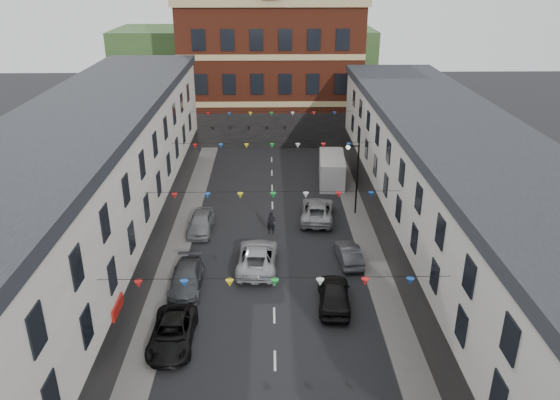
{
  "coord_description": "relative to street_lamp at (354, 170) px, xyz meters",
  "views": [
    {
      "loc": [
        -0.18,
        -26.69,
        18.81
      ],
      "look_at": [
        0.48,
        7.23,
        4.26
      ],
      "focal_mm": 35.0,
      "sensor_mm": 36.0,
      "label": 1
    }
  ],
  "objects": [
    {
      "name": "pavement_right",
      "position": [
        0.35,
        -12.0,
        -3.83
      ],
      "size": [
        1.8,
        64.0,
        0.15
      ],
      "primitive_type": "cube",
      "color": "#605E5B",
      "rests_on": "ground"
    },
    {
      "name": "ground",
      "position": [
        -6.55,
        -14.0,
        -3.9
      ],
      "size": [
        160.0,
        160.0,
        0.0
      ],
      "primitive_type": "plane",
      "color": "black",
      "rests_on": "ground"
    },
    {
      "name": "pedestrian",
      "position": [
        -6.67,
        -3.38,
        -2.99
      ],
      "size": [
        0.73,
        0.54,
        1.82
      ],
      "primitive_type": "imported",
      "rotation": [
        0.0,
        0.0,
        -0.17
      ],
      "color": "black",
      "rests_on": "ground"
    },
    {
      "name": "street_lamp",
      "position": [
        0.0,
        0.0,
        0.0
      ],
      "size": [
        1.1,
        0.36,
        6.0
      ],
      "color": "black",
      "rests_on": "ground"
    },
    {
      "name": "pavement_left",
      "position": [
        -13.45,
        -12.0,
        -3.83
      ],
      "size": [
        1.8,
        64.0,
        0.15
      ],
      "primitive_type": "cube",
      "color": "#605E5B",
      "rests_on": "ground"
    },
    {
      "name": "car_right_e",
      "position": [
        -1.39,
        -7.81,
        -3.25
      ],
      "size": [
        1.73,
        4.08,
        1.31
      ],
      "primitive_type": "imported",
      "rotation": [
        0.0,
        0.0,
        3.23
      ],
      "color": "#46474D",
      "rests_on": "ground"
    },
    {
      "name": "white_van",
      "position": [
        -0.95,
        7.26,
        -2.61
      ],
      "size": [
        2.67,
        5.99,
        2.58
      ],
      "primitive_type": "cube",
      "rotation": [
        0.0,
        0.0,
        -0.07
      ],
      "color": "silver",
      "rests_on": "ground"
    },
    {
      "name": "moving_car",
      "position": [
        -7.64,
        -8.37,
        -3.12
      ],
      "size": [
        2.84,
        5.76,
        1.57
      ],
      "primitive_type": "imported",
      "rotation": [
        0.0,
        0.0,
        3.1
      ],
      "color": "#AFB1B6",
      "rests_on": "ground"
    },
    {
      "name": "distant_hill",
      "position": [
        -10.55,
        48.0,
        1.1
      ],
      "size": [
        40.0,
        14.0,
        10.0
      ],
      "primitive_type": "cube",
      "color": "#2D4F25",
      "rests_on": "ground"
    },
    {
      "name": "terrace_left",
      "position": [
        -18.33,
        -13.0,
        1.44
      ],
      "size": [
        8.4,
        56.0,
        10.7
      ],
      "color": "beige",
      "rests_on": "ground"
    },
    {
      "name": "clock_tower",
      "position": [
        -14.05,
        21.0,
        11.03
      ],
      "size": [
        5.6,
        5.6,
        30.0
      ],
      "color": "maroon",
      "rests_on": "ground"
    },
    {
      "name": "car_left_d",
      "position": [
        -12.05,
        -10.95,
        -3.21
      ],
      "size": [
        2.01,
        4.83,
        1.4
      ],
      "primitive_type": "imported",
      "rotation": [
        0.0,
        0.0,
        0.01
      ],
      "color": "#42454A",
      "rests_on": "ground"
    },
    {
      "name": "car_left_e",
      "position": [
        -12.05,
        -2.84,
        -3.14
      ],
      "size": [
        1.95,
        4.55,
        1.53
      ],
      "primitive_type": "imported",
      "rotation": [
        0.0,
        0.0,
        -0.03
      ],
      "color": "gray",
      "rests_on": "ground"
    },
    {
      "name": "terrace_right",
      "position": [
        5.23,
        -13.0,
        0.95
      ],
      "size": [
        8.4,
        56.0,
        9.7
      ],
      "color": "beige",
      "rests_on": "ground"
    },
    {
      "name": "car_left_c",
      "position": [
        -12.05,
        -16.48,
        -3.22
      ],
      "size": [
        2.3,
        4.95,
        1.37
      ],
      "primitive_type": "imported",
      "rotation": [
        0.0,
        0.0,
        0.0
      ],
      "color": "black",
      "rests_on": "ground"
    },
    {
      "name": "car_right_d",
      "position": [
        -2.95,
        -13.08,
        -3.11
      ],
      "size": [
        2.21,
        4.78,
        1.59
      ],
      "primitive_type": "imported",
      "rotation": [
        0.0,
        0.0,
        3.07
      ],
      "color": "black",
      "rests_on": "ground"
    },
    {
      "name": "civic_building",
      "position": [
        -6.55,
        23.95,
        4.23
      ],
      "size": [
        20.6,
        13.3,
        18.5
      ],
      "color": "maroon",
      "rests_on": "ground"
    },
    {
      "name": "car_right_f",
      "position": [
        -2.95,
        -0.8,
        -3.14
      ],
      "size": [
        3.14,
        5.75,
        1.53
      ],
      "primitive_type": "imported",
      "rotation": [
        0.0,
        0.0,
        3.03
      ],
      "color": "#A1A3A6",
      "rests_on": "ground"
    }
  ]
}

